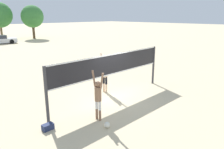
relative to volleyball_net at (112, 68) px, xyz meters
The scene contains 8 objects.
ground_plane 1.65m from the volleyball_net, ahead, with size 200.00×200.00×0.00m, color beige.
volleyball_net is the anchor object (origin of this frame).
player_spiker 2.56m from the volleyball_net, 148.52° to the right, with size 0.28×0.70×2.10m.
player_blocker 1.15m from the volleyball_net, 66.86° to the left, with size 0.28×0.72×2.22m.
volleyball 3.47m from the volleyball_net, 138.79° to the right, with size 0.24×0.24×0.24m.
gear_bag 4.37m from the volleyball_net, behind, with size 0.43×0.26×0.24m.
parked_car_near 28.20m from the volleyball_net, 81.73° to the left, with size 4.60×2.46×1.28m.
tree_left_cluster 33.66m from the volleyball_net, 70.40° to the left, with size 4.00×4.00×5.98m.
Camera 1 is at (-7.68, -7.61, 4.28)m, focal length 35.00 mm.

